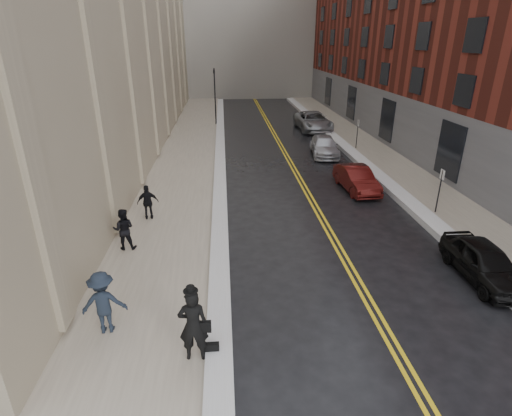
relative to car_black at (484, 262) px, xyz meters
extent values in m
plane|color=black|center=(-6.80, -2.66, -0.65)|extent=(160.00, 160.00, 0.00)
cube|color=gray|center=(-11.30, 13.34, -0.57)|extent=(4.00, 64.00, 0.15)
cube|color=gray|center=(2.20, 13.34, -0.57)|extent=(3.00, 64.00, 0.15)
cube|color=gold|center=(-4.42, 13.34, -0.64)|extent=(0.12, 64.00, 0.01)
cube|color=gold|center=(-4.18, 13.34, -0.64)|extent=(0.12, 64.00, 0.01)
cube|color=silver|center=(-9.00, 13.34, -0.52)|extent=(0.70, 60.80, 0.26)
cube|color=silver|center=(0.35, 13.34, -0.50)|extent=(0.85, 60.80, 0.30)
cube|color=maroon|center=(10.70, 20.34, 8.35)|extent=(14.00, 50.00, 18.00)
cylinder|color=black|center=(-9.40, 27.34, 1.95)|extent=(0.12, 0.12, 5.20)
imported|color=black|center=(-9.40, 27.34, 3.95)|extent=(0.18, 0.15, 0.90)
cylinder|color=black|center=(1.10, 5.34, 0.45)|extent=(0.06, 0.06, 2.20)
cube|color=white|center=(1.10, 5.34, 1.35)|extent=(0.02, 0.35, 0.45)
cylinder|color=black|center=(1.10, 17.34, 0.45)|extent=(0.06, 0.06, 2.20)
cube|color=white|center=(1.10, 17.34, 1.35)|extent=(0.02, 0.35, 0.45)
imported|color=black|center=(0.00, 0.00, 0.00)|extent=(1.57, 3.81, 1.29)
imported|color=#4A0F0D|center=(-1.60, 8.92, 0.00)|extent=(1.66, 4.04, 1.30)
imported|color=#B5B7BE|center=(-1.60, 16.19, -0.01)|extent=(2.26, 4.56, 1.27)
imported|color=#96999E|center=(-0.60, 24.59, 0.16)|extent=(2.83, 5.87, 1.61)
imported|color=black|center=(-9.60, -3.10, 0.51)|extent=(0.74, 0.50, 2.01)
imported|color=black|center=(-12.62, 2.92, 0.33)|extent=(0.83, 0.66, 1.64)
imported|color=#19212E|center=(-12.09, -1.86, 0.43)|extent=(1.25, 0.80, 1.84)
imported|color=black|center=(-12.17, 5.71, 0.29)|extent=(0.98, 0.54, 1.58)
camera|label=1|loc=(-8.70, -11.09, 7.00)|focal=28.00mm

